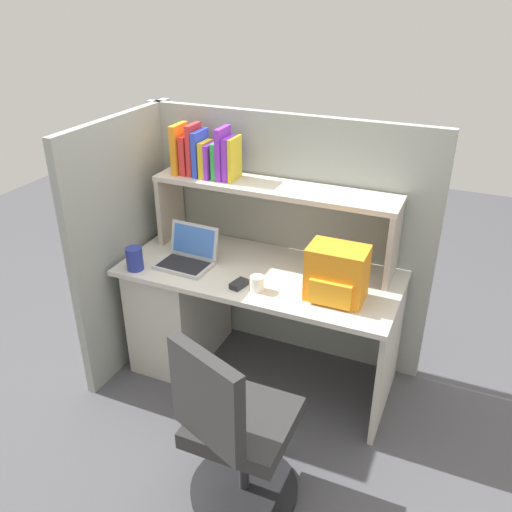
% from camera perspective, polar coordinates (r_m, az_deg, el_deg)
% --- Properties ---
extents(ground_plane, '(8.00, 8.00, 0.00)m').
position_cam_1_polar(ground_plane, '(3.48, 0.34, -12.18)').
color(ground_plane, '#4C4C51').
extents(desk, '(1.60, 0.70, 0.73)m').
position_cam_1_polar(desk, '(3.39, -5.72, -5.15)').
color(desk, beige).
rests_on(desk, ground_plane).
extents(cubicle_partition_rear, '(1.84, 0.05, 1.55)m').
position_cam_1_polar(cubicle_partition_rear, '(3.37, 2.93, 1.93)').
color(cubicle_partition_rear, '#939991').
rests_on(cubicle_partition_rear, ground_plane).
extents(cubicle_partition_left, '(0.05, 1.06, 1.55)m').
position_cam_1_polar(cubicle_partition_left, '(3.41, -13.23, 1.49)').
color(cubicle_partition_left, '#939991').
rests_on(cubicle_partition_left, ground_plane).
extents(overhead_hutch, '(1.44, 0.28, 0.45)m').
position_cam_1_polar(overhead_hutch, '(3.09, 1.86, 5.77)').
color(overhead_hutch, '#B3A99C').
rests_on(overhead_hutch, desk).
extents(reference_books_on_shelf, '(0.39, 0.17, 0.30)m').
position_cam_1_polar(reference_books_on_shelf, '(3.19, -5.36, 10.67)').
color(reference_books_on_shelf, orange).
rests_on(reference_books_on_shelf, overhead_hutch).
extents(laptop, '(0.32, 0.27, 0.22)m').
position_cam_1_polar(laptop, '(3.15, -7.24, 0.00)').
color(laptop, '#B7BABF').
rests_on(laptop, desk).
extents(backpack, '(0.30, 0.22, 0.29)m').
position_cam_1_polar(backpack, '(2.78, 8.54, -1.93)').
color(backpack, orange).
rests_on(backpack, desk).
extents(computer_mouse, '(0.08, 0.11, 0.03)m').
position_cam_1_polar(computer_mouse, '(2.91, -1.81, -3.00)').
color(computer_mouse, '#262628').
rests_on(computer_mouse, desk).
extents(paper_cup, '(0.08, 0.08, 0.08)m').
position_cam_1_polar(paper_cup, '(2.87, 0.13, -2.92)').
color(paper_cup, white).
rests_on(paper_cup, desk).
extents(snack_canister, '(0.10, 0.10, 0.13)m').
position_cam_1_polar(snack_canister, '(3.14, -12.77, -0.28)').
color(snack_canister, navy).
rests_on(snack_canister, desk).
extents(office_chair, '(0.53, 0.55, 0.93)m').
position_cam_1_polar(office_chair, '(2.53, -2.32, -18.72)').
color(office_chair, black).
rests_on(office_chair, ground_plane).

